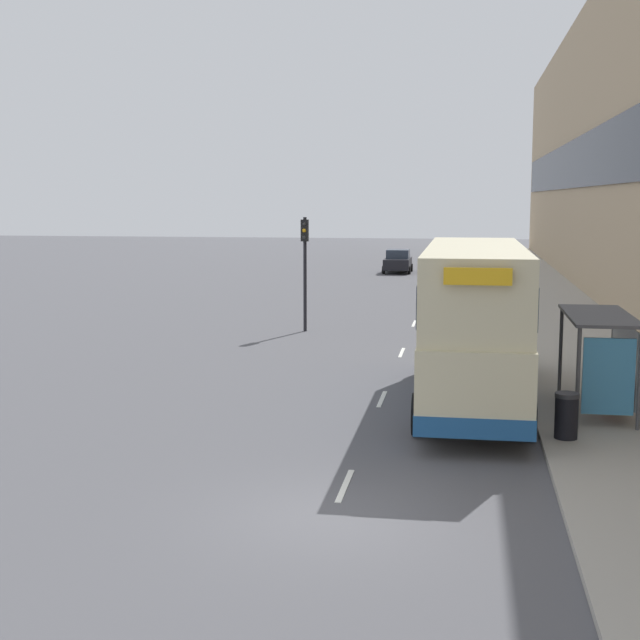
% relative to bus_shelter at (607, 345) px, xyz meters
% --- Properties ---
extents(ground_plane, '(220.00, 220.00, 0.00)m').
position_rel_bus_shelter_xyz_m(ground_plane, '(-5.77, -8.17, -1.88)').
color(ground_plane, '#515156').
extents(pavement, '(5.00, 93.00, 0.14)m').
position_rel_bus_shelter_xyz_m(pavement, '(0.73, 30.33, -1.81)').
color(pavement, '#A39E93').
rests_on(pavement, ground_plane).
extents(terrace_facade, '(3.10, 93.00, 17.25)m').
position_rel_bus_shelter_xyz_m(terrace_facade, '(4.72, 30.33, 6.74)').
color(terrace_facade, tan).
rests_on(terrace_facade, ground_plane).
extents(lane_mark_0, '(0.12, 2.00, 0.01)m').
position_rel_bus_shelter_xyz_m(lane_mark_0, '(-5.77, -6.42, -1.87)').
color(lane_mark_0, silver).
rests_on(lane_mark_0, ground_plane).
extents(lane_mark_1, '(0.12, 2.00, 0.01)m').
position_rel_bus_shelter_xyz_m(lane_mark_1, '(-5.77, 1.21, -1.87)').
color(lane_mark_1, silver).
rests_on(lane_mark_1, ground_plane).
extents(lane_mark_2, '(0.12, 2.00, 0.01)m').
position_rel_bus_shelter_xyz_m(lane_mark_2, '(-5.77, 8.84, -1.87)').
color(lane_mark_2, silver).
rests_on(lane_mark_2, ground_plane).
extents(lane_mark_3, '(0.12, 2.00, 0.01)m').
position_rel_bus_shelter_xyz_m(lane_mark_3, '(-5.77, 16.48, -1.87)').
color(lane_mark_3, silver).
rests_on(lane_mark_3, ground_plane).
extents(lane_mark_4, '(0.12, 2.00, 0.01)m').
position_rel_bus_shelter_xyz_m(lane_mark_4, '(-5.77, 24.11, -1.87)').
color(lane_mark_4, silver).
rests_on(lane_mark_4, ground_plane).
extents(lane_mark_5, '(0.12, 2.00, 0.01)m').
position_rel_bus_shelter_xyz_m(lane_mark_5, '(-5.77, 31.74, -1.87)').
color(lane_mark_5, silver).
rests_on(lane_mark_5, ground_plane).
extents(bus_shelter, '(1.60, 4.20, 2.48)m').
position_rel_bus_shelter_xyz_m(bus_shelter, '(0.00, 0.00, 0.00)').
color(bus_shelter, '#4C4C51').
rests_on(bus_shelter, ground_plane).
extents(double_decker_bus_near, '(2.85, 10.65, 4.30)m').
position_rel_bus_shelter_xyz_m(double_decker_bus_near, '(-3.30, 0.87, 0.41)').
color(double_decker_bus_near, beige).
rests_on(double_decker_bus_near, ground_plane).
extents(car_0, '(2.09, 4.12, 1.73)m').
position_rel_bus_shelter_xyz_m(car_0, '(-8.61, 43.93, -1.02)').
color(car_0, black).
rests_on(car_0, ground_plane).
extents(litter_bin, '(0.55, 0.55, 1.05)m').
position_rel_bus_shelter_xyz_m(litter_bin, '(-1.22, -2.68, -1.21)').
color(litter_bin, black).
rests_on(litter_bin, ground_plane).
extents(traffic_light_far_kerb, '(0.30, 0.32, 4.78)m').
position_rel_bus_shelter_xyz_m(traffic_light_far_kerb, '(-10.17, 13.45, 1.34)').
color(traffic_light_far_kerb, black).
rests_on(traffic_light_far_kerb, ground_plane).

